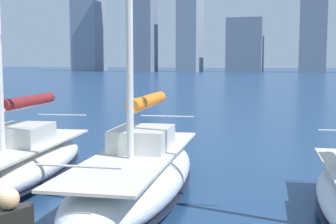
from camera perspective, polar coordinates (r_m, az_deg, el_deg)
The scene contains 3 objects.
city_skyline at distance 166.84m, azimuth 15.52°, elevation 10.83°, with size 175.33×23.46×52.38m.
sailboat_orange at distance 11.42m, azimuth -3.70°, elevation -7.40°, with size 3.07×8.22×12.20m.
sailboat_maroon at distance 13.60m, azimuth -18.22°, elevation -5.80°, with size 3.48×8.20×11.41m.
Camera 1 is at (-3.58, 4.28, 3.38)m, focal length 50.00 mm.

